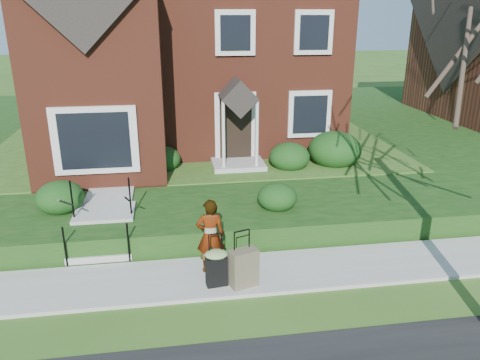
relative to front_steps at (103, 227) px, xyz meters
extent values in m
plane|color=#2D5119|center=(2.50, -1.84, -0.47)|extent=(120.00, 120.00, 0.00)
cube|color=#9E9B93|center=(2.50, -1.84, -0.43)|extent=(60.00, 1.60, 0.08)
cube|color=#13360E|center=(6.50, 9.06, -0.17)|extent=(44.00, 20.00, 0.60)
cube|color=#9E9B93|center=(0.00, 3.16, 0.16)|extent=(1.20, 6.00, 0.06)
cube|color=maroon|center=(2.50, 8.16, 2.83)|extent=(10.00, 8.00, 5.40)
cube|color=maroon|center=(-0.30, 3.36, 2.83)|extent=(3.60, 2.40, 5.40)
cube|color=silver|center=(-0.30, 2.21, 1.53)|extent=(2.20, 0.30, 1.80)
cube|color=black|center=(3.70, 4.10, 1.18)|extent=(1.00, 0.12, 2.10)
cube|color=black|center=(6.10, 4.11, 1.63)|extent=(1.40, 0.10, 1.50)
cube|color=#9E9B93|center=(0.00, -0.84, -0.32)|extent=(1.40, 0.30, 0.15)
cube|color=#9E9B93|center=(0.00, -0.54, -0.17)|extent=(1.40, 0.30, 0.15)
cube|color=#9E9B93|center=(0.00, -0.24, -0.02)|extent=(1.40, 0.30, 0.15)
cube|color=#9E9B93|center=(0.00, 0.06, 0.13)|extent=(1.40, 0.30, 0.15)
cube|color=#9E9B93|center=(0.00, 0.61, 0.13)|extent=(1.40, 0.80, 0.15)
cylinder|color=black|center=(-0.65, -0.99, 0.06)|extent=(0.04, 0.04, 0.90)
cylinder|color=black|center=(-0.65, 0.21, 0.66)|extent=(0.04, 0.04, 0.90)
cylinder|color=black|center=(0.65, -0.99, 0.06)|extent=(0.04, 0.04, 0.90)
cylinder|color=black|center=(0.65, 0.21, 0.66)|extent=(0.04, 0.04, 0.90)
ellipsoid|color=black|center=(-1.60, 3.39, 0.65)|extent=(1.51, 1.51, 1.06)
ellipsoid|color=black|center=(1.37, 3.78, 0.52)|extent=(1.12, 1.12, 0.79)
ellipsoid|color=black|center=(5.27, 3.29, 0.57)|extent=(1.26, 1.26, 0.88)
ellipsoid|color=black|center=(6.79, 3.47, 0.71)|extent=(1.67, 1.67, 1.17)
ellipsoid|color=black|center=(-1.08, 0.90, 0.53)|extent=(1.15, 1.15, 0.80)
ellipsoid|color=black|center=(4.18, 0.24, 0.47)|extent=(0.98, 0.98, 0.69)
imported|color=#999999|center=(2.35, -1.65, 0.40)|extent=(0.60, 0.41, 1.59)
cube|color=black|center=(2.41, -2.21, -0.09)|extent=(0.43, 0.27, 0.62)
cylinder|color=black|center=(2.41, -2.21, 0.68)|extent=(0.25, 0.06, 0.03)
cylinder|color=black|center=(2.29, -2.21, 0.45)|extent=(0.02, 0.02, 0.46)
cylinder|color=black|center=(2.53, -2.21, 0.45)|extent=(0.02, 0.02, 0.46)
cylinder|color=black|center=(2.27, -2.21, -0.36)|extent=(0.05, 0.06, 0.06)
cylinder|color=black|center=(2.55, -2.21, -0.36)|extent=(0.05, 0.06, 0.06)
ellipsoid|color=#7C9D5A|center=(2.41, -2.21, 0.29)|extent=(0.49, 0.42, 0.14)
cube|color=brown|center=(2.94, -2.31, -0.01)|extent=(0.60, 0.44, 0.77)
cylinder|color=black|center=(2.94, -2.31, 0.75)|extent=(0.31, 0.12, 0.03)
cylinder|color=black|center=(2.78, -2.31, 0.56)|extent=(0.02, 0.02, 0.37)
cylinder|color=black|center=(3.10, -2.31, 0.56)|extent=(0.02, 0.02, 0.37)
cylinder|color=black|center=(2.75, -2.31, -0.36)|extent=(0.06, 0.07, 0.06)
cylinder|color=black|center=(3.12, -2.31, -0.36)|extent=(0.06, 0.07, 0.06)
camera|label=1|loc=(1.65, -10.20, 4.65)|focal=35.00mm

